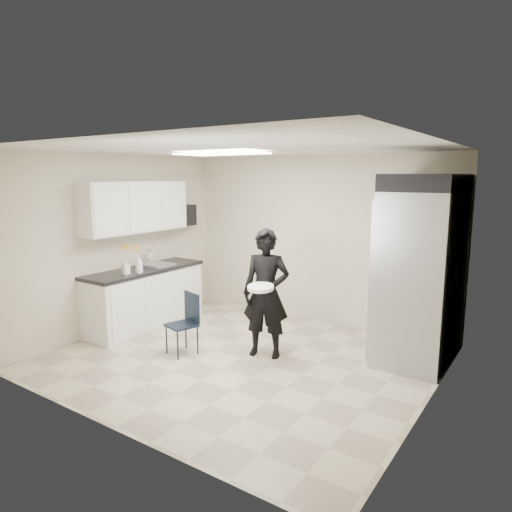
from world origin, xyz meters
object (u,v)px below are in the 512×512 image
Objects in this scene: lower_counter at (146,299)px; man_tuxedo at (266,293)px; commercial_fridge at (421,277)px; folding_chair at (182,325)px.

lower_counter is 2.19m from man_tuxedo.
man_tuxedo is at bearing -148.02° from commercial_fridge.
folding_chair is (1.22, -0.51, -0.05)m from lower_counter.
folding_chair is at bearing -22.74° from lower_counter.
man_tuxedo reaches higher than folding_chair.
folding_chair is 1.17m from man_tuxedo.
folding_chair is at bearing -148.14° from commercial_fridge.
man_tuxedo is (-1.63, -1.02, -0.23)m from commercial_fridge.
commercial_fridge is 3.08m from folding_chair.
man_tuxedo is (0.93, 0.57, 0.43)m from folding_chair.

